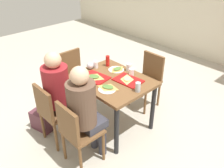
# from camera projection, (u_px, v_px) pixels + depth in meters

# --- Properties ---
(ground_plane) EXTENTS (10.00, 10.00, 0.02)m
(ground_plane) POSITION_uv_depth(u_px,v_px,m) (112.00, 124.00, 3.58)
(ground_plane) COLOR #B2AD9E
(main_table) EXTENTS (1.03, 0.82, 0.77)m
(main_table) POSITION_uv_depth(u_px,v_px,m) (112.00, 86.00, 3.24)
(main_table) COLOR brown
(main_table) RESTS_ON ground_plane
(chair_near_left) EXTENTS (0.40, 0.40, 0.87)m
(chair_near_left) POSITION_uv_depth(u_px,v_px,m) (52.00, 110.00, 3.01)
(chair_near_left) COLOR brown
(chair_near_left) RESTS_ON ground_plane
(chair_near_right) EXTENTS (0.40, 0.40, 0.87)m
(chair_near_right) POSITION_uv_depth(u_px,v_px,m) (76.00, 131.00, 2.68)
(chair_near_right) COLOR brown
(chair_near_right) RESTS_ON ground_plane
(chair_far_side) EXTENTS (0.40, 0.40, 0.87)m
(chair_far_side) POSITION_uv_depth(u_px,v_px,m) (149.00, 76.00, 3.78)
(chair_far_side) COLOR brown
(chair_far_side) RESTS_ON ground_plane
(chair_left_end) EXTENTS (0.40, 0.40, 0.87)m
(chair_left_end) POSITION_uv_depth(u_px,v_px,m) (74.00, 73.00, 3.88)
(chair_left_end) COLOR brown
(chair_left_end) RESTS_ON ground_plane
(person_in_red) EXTENTS (0.32, 0.42, 1.28)m
(person_in_red) POSITION_uv_depth(u_px,v_px,m) (60.00, 90.00, 2.96)
(person_in_red) COLOR #383842
(person_in_red) RESTS_ON ground_plane
(person_in_brown_jacket) EXTENTS (0.32, 0.42, 1.28)m
(person_in_brown_jacket) POSITION_uv_depth(u_px,v_px,m) (85.00, 108.00, 2.64)
(person_in_brown_jacket) COLOR #383842
(person_in_brown_jacket) RESTS_ON ground_plane
(tray_red_near) EXTENTS (0.39, 0.31, 0.02)m
(tray_red_near) POSITION_uv_depth(u_px,v_px,m) (95.00, 77.00, 3.20)
(tray_red_near) COLOR #B21414
(tray_red_near) RESTS_ON main_table
(tray_red_far) EXTENTS (0.38, 0.29, 0.02)m
(tray_red_far) POSITION_uv_depth(u_px,v_px,m) (128.00, 80.00, 3.13)
(tray_red_far) COLOR #B21414
(tray_red_far) RESTS_ON main_table
(paper_plate_center) EXTENTS (0.22, 0.22, 0.01)m
(paper_plate_center) POSITION_uv_depth(u_px,v_px,m) (116.00, 70.00, 3.41)
(paper_plate_center) COLOR white
(paper_plate_center) RESTS_ON main_table
(paper_plate_near_edge) EXTENTS (0.22, 0.22, 0.01)m
(paper_plate_near_edge) POSITION_uv_depth(u_px,v_px,m) (107.00, 89.00, 2.95)
(paper_plate_near_edge) COLOR white
(paper_plate_near_edge) RESTS_ON main_table
(pizza_slice_a) EXTENTS (0.27, 0.24, 0.02)m
(pizza_slice_a) POSITION_uv_depth(u_px,v_px,m) (94.00, 77.00, 3.18)
(pizza_slice_a) COLOR tan
(pizza_slice_a) RESTS_ON tray_red_near
(pizza_slice_b) EXTENTS (0.23, 0.24, 0.02)m
(pizza_slice_b) POSITION_uv_depth(u_px,v_px,m) (127.00, 79.00, 3.14)
(pizza_slice_b) COLOR #DBAD60
(pizza_slice_b) RESTS_ON tray_red_far
(pizza_slice_c) EXTENTS (0.16, 0.22, 0.02)m
(pizza_slice_c) POSITION_uv_depth(u_px,v_px,m) (117.00, 69.00, 3.40)
(pizza_slice_c) COLOR #C68C47
(pizza_slice_c) RESTS_ON paper_plate_center
(pizza_slice_d) EXTENTS (0.26, 0.22, 0.02)m
(pizza_slice_d) POSITION_uv_depth(u_px,v_px,m) (108.00, 87.00, 2.97)
(pizza_slice_d) COLOR tan
(pizza_slice_d) RESTS_ON paper_plate_near_edge
(plastic_cup_a) EXTENTS (0.07, 0.07, 0.10)m
(plastic_cup_a) POSITION_uv_depth(u_px,v_px,m) (129.00, 67.00, 3.37)
(plastic_cup_a) COLOR white
(plastic_cup_a) RESTS_ON main_table
(plastic_cup_b) EXTENTS (0.07, 0.07, 0.10)m
(plastic_cup_b) POSITION_uv_depth(u_px,v_px,m) (93.00, 86.00, 2.93)
(plastic_cup_b) COLOR white
(plastic_cup_b) RESTS_ON main_table
(plastic_cup_c) EXTENTS (0.07, 0.07, 0.10)m
(plastic_cup_c) POSITION_uv_depth(u_px,v_px,m) (96.00, 64.00, 3.45)
(plastic_cup_c) COLOR white
(plastic_cup_c) RESTS_ON main_table
(plastic_cup_d) EXTENTS (0.07, 0.07, 0.10)m
(plastic_cup_d) POSITION_uv_depth(u_px,v_px,m) (131.00, 72.00, 3.25)
(plastic_cup_d) COLOR white
(plastic_cup_d) RESTS_ON main_table
(soda_can) EXTENTS (0.07, 0.07, 0.12)m
(soda_can) POSITION_uv_depth(u_px,v_px,m) (138.00, 87.00, 2.88)
(soda_can) COLOR #B7BCC6
(soda_can) RESTS_ON main_table
(condiment_bottle) EXTENTS (0.06, 0.06, 0.16)m
(condiment_bottle) POSITION_uv_depth(u_px,v_px,m) (108.00, 61.00, 3.48)
(condiment_bottle) COLOR red
(condiment_bottle) RESTS_ON main_table
(foil_bundle) EXTENTS (0.10, 0.10, 0.10)m
(foil_bundle) POSITION_uv_depth(u_px,v_px,m) (90.00, 66.00, 3.42)
(foil_bundle) COLOR silver
(foil_bundle) RESTS_ON main_table
(handbag) EXTENTS (0.35, 0.24, 0.28)m
(handbag) POSITION_uv_depth(u_px,v_px,m) (42.00, 121.00, 3.41)
(handbag) COLOR #592D38
(handbag) RESTS_ON ground_plane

